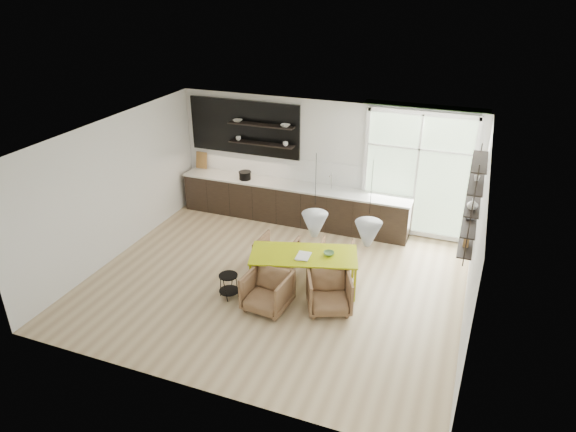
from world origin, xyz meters
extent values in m
cube|color=#CEB58A|center=(0.00, 0.00, -0.01)|extent=(7.00, 6.00, 0.01)
cube|color=white|center=(0.00, 3.00, 1.45)|extent=(7.00, 0.02, 2.90)
cube|color=white|center=(-3.50, 0.00, 1.45)|extent=(0.02, 6.00, 2.90)
cube|color=white|center=(3.50, 0.00, 1.45)|extent=(0.02, 6.00, 2.90)
cube|color=silver|center=(0.00, 0.00, 2.90)|extent=(7.00, 6.00, 0.01)
cube|color=#B2D1A5|center=(2.15, 2.97, 1.45)|extent=(2.20, 0.02, 2.70)
cube|color=silver|center=(2.15, 2.94, 1.45)|extent=(2.30, 0.08, 2.80)
cone|color=silver|center=(0.95, -0.50, 1.65)|extent=(0.44, 0.44, 0.42)
cone|color=silver|center=(1.85, -0.50, 1.65)|extent=(0.44, 0.44, 0.42)
cylinder|color=black|center=(0.95, -0.50, 2.46)|extent=(0.01, 0.01, 0.89)
cylinder|color=black|center=(1.85, -0.50, 2.46)|extent=(0.01, 0.01, 0.89)
cube|color=black|center=(-0.60, 2.67, 0.45)|extent=(5.50, 0.65, 0.90)
cube|color=silver|center=(-0.60, 2.67, 0.92)|extent=(5.54, 0.69, 0.04)
cube|color=white|center=(-0.60, 2.98, 1.20)|extent=(5.50, 0.02, 0.55)
cube|color=black|center=(-1.95, 2.96, 2.10)|extent=(2.80, 0.06, 1.30)
cube|color=black|center=(-1.45, 2.82, 2.25)|extent=(1.60, 0.28, 0.03)
cube|color=black|center=(-1.45, 2.82, 1.80)|extent=(1.60, 0.28, 0.03)
cube|color=olive|center=(-3.15, 2.90, 1.15)|extent=(0.30, 0.10, 0.42)
cylinder|color=silver|center=(0.30, 2.77, 1.12)|extent=(0.02, 0.02, 0.40)
imported|color=white|center=(-2.05, 2.82, 2.29)|extent=(0.22, 0.22, 0.05)
imported|color=white|center=(-0.85, 2.82, 2.29)|extent=(0.22, 0.22, 0.05)
imported|color=white|center=(-2.05, 2.82, 1.86)|extent=(0.12, 0.12, 0.10)
imported|color=white|center=(-0.85, 2.82, 1.86)|extent=(0.12, 0.12, 0.10)
cylinder|color=black|center=(-1.80, 2.59, 1.03)|extent=(0.28, 0.28, 0.17)
cube|color=black|center=(3.36, 0.60, 1.70)|extent=(0.02, 0.02, 1.90)
cube|color=black|center=(3.36, 1.80, 1.70)|extent=(0.02, 0.02, 1.90)
cube|color=black|center=(3.36, 1.20, 0.90)|extent=(0.26, 1.20, 0.02)
cube|color=black|center=(3.36, 1.20, 1.30)|extent=(0.26, 1.20, 0.02)
cube|color=black|center=(3.36, 1.20, 1.70)|extent=(0.26, 1.20, 0.02)
cube|color=black|center=(3.36, 1.20, 2.10)|extent=(0.26, 1.20, 0.03)
cube|color=black|center=(3.36, 1.20, 2.50)|extent=(0.26, 1.20, 0.03)
imported|color=white|center=(3.36, 0.95, 1.81)|extent=(0.18, 0.18, 0.19)
imported|color=#333338|center=(3.36, 1.40, 1.34)|extent=(0.22, 0.22, 0.05)
imported|color=white|center=(3.36, 1.30, 2.16)|extent=(0.10, 0.10, 0.09)
cube|color=olive|center=(3.36, 1.10, 1.03)|extent=(0.10, 0.18, 0.24)
cube|color=#A3AF0A|center=(0.58, 0.05, 0.71)|extent=(2.15, 1.41, 0.03)
cube|color=#A3AF0A|center=(-0.21, -0.60, 0.35)|extent=(0.06, 0.06, 0.69)
cube|color=#A3AF0A|center=(-0.44, 0.17, 0.35)|extent=(0.06, 0.06, 0.69)
cube|color=#A3AF0A|center=(1.60, -0.07, 0.35)|extent=(0.06, 0.06, 0.69)
cube|color=#A3AF0A|center=(1.37, 0.70, 0.35)|extent=(0.06, 0.06, 0.69)
imported|color=brown|center=(-0.14, 0.49, 0.34)|extent=(0.76, 0.78, 0.68)
imported|color=brown|center=(0.97, 0.90, 0.30)|extent=(0.70, 0.71, 0.60)
imported|color=brown|center=(0.20, -0.81, 0.35)|extent=(0.82, 0.84, 0.70)
imported|color=brown|center=(1.23, -0.45, 0.35)|extent=(1.00, 1.01, 0.70)
cylinder|color=black|center=(-0.60, -0.74, 0.46)|extent=(0.35, 0.35, 0.02)
cylinder|color=black|center=(-0.60, -0.74, 0.13)|extent=(0.37, 0.37, 0.02)
cylinder|color=black|center=(-0.43, -0.73, 0.23)|extent=(0.02, 0.02, 0.46)
cylinder|color=black|center=(-0.61, -0.58, 0.23)|extent=(0.02, 0.02, 0.46)
cylinder|color=black|center=(-0.76, -0.76, 0.23)|extent=(0.02, 0.02, 0.46)
cylinder|color=black|center=(-0.58, -0.91, 0.23)|extent=(0.02, 0.02, 0.46)
imported|color=white|center=(0.48, -0.06, 0.74)|extent=(0.27, 0.35, 0.03)
imported|color=#608A55|center=(1.02, 0.18, 0.75)|extent=(0.27, 0.27, 0.06)
camera|label=1|loc=(3.24, -7.77, 5.47)|focal=32.00mm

